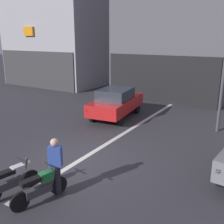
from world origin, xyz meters
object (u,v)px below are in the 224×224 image
at_px(car_red_crossing_near, 116,102).
at_px(motorcycle_white_row_leftmost, 12,180).
at_px(motorcycle_green_row_left_mid, 40,187).
at_px(person_by_motorcycles, 56,166).

bearing_deg(car_red_crossing_near, motorcycle_white_row_leftmost, -80.20).
xyz_separation_m(motorcycle_white_row_leftmost, motorcycle_green_row_left_mid, (0.93, 0.17, 0.00)).
xyz_separation_m(motorcycle_green_row_left_mid, person_by_motorcycles, (0.09, 0.53, 0.40)).
height_order(car_red_crossing_near, person_by_motorcycles, person_by_motorcycles).
relative_size(car_red_crossing_near, person_by_motorcycles, 2.57).
xyz_separation_m(car_red_crossing_near, person_by_motorcycles, (2.38, -7.23, -0.03)).
relative_size(car_red_crossing_near, motorcycle_white_row_leftmost, 2.60).
bearing_deg(motorcycle_white_row_leftmost, motorcycle_green_row_left_mid, 10.09).
bearing_deg(motorcycle_white_row_leftmost, person_by_motorcycles, 34.48).
bearing_deg(person_by_motorcycles, car_red_crossing_near, 108.27).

